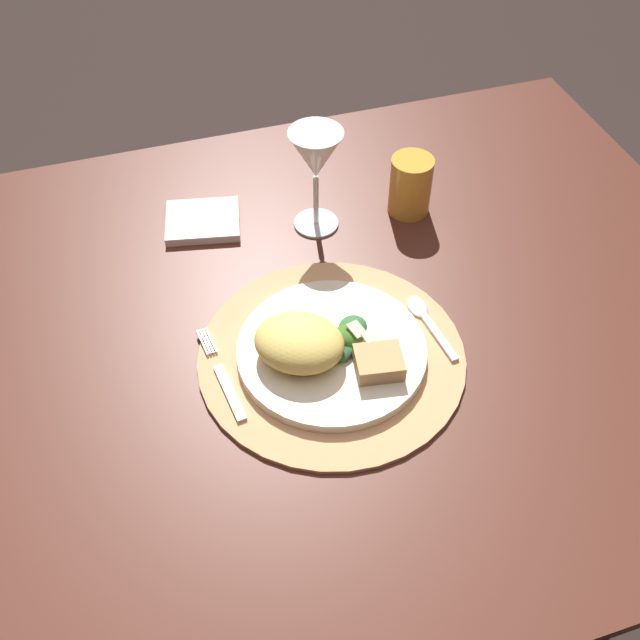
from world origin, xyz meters
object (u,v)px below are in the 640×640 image
at_px(fork, 223,378).
at_px(dinner_plate, 332,351).
at_px(dining_table, 314,406).
at_px(amber_tumbler, 410,186).
at_px(spoon, 425,317).
at_px(napkin, 203,221).
at_px(wine_glass, 316,158).

bearing_deg(fork, dinner_plate, -1.26).
bearing_deg(dining_table, amber_tumbler, 41.59).
bearing_deg(amber_tumbler, spoon, -106.63).
relative_size(napkin, amber_tumbler, 1.19).
xyz_separation_m(dining_table, fork, (-0.14, -0.06, 0.20)).
relative_size(spoon, wine_glass, 0.75).
relative_size(napkin, wine_glass, 0.68).
relative_size(fork, spoon, 1.28).
xyz_separation_m(spoon, napkin, (-0.25, 0.29, -0.00)).
bearing_deg(wine_glass, dining_table, -108.13).
bearing_deg(fork, dining_table, 22.93).
bearing_deg(napkin, wine_glass, -17.40).
distance_m(dining_table, fork, 0.25).
distance_m(spoon, amber_tumbler, 0.24).
bearing_deg(dinner_plate, fork, 178.74).
height_order(fork, napkin, napkin).
bearing_deg(dinner_plate, amber_tumbler, 50.32).
xyz_separation_m(fork, amber_tumbler, (0.35, 0.25, 0.04)).
distance_m(dining_table, wine_glass, 0.37).
xyz_separation_m(dining_table, dinner_plate, (0.01, -0.06, 0.20)).
bearing_deg(dining_table, spoon, -14.58).
bearing_deg(wine_glass, spoon, -71.25).
xyz_separation_m(dinner_plate, wine_glass, (0.06, 0.26, 0.11)).
bearing_deg(napkin, dinner_plate, -71.16).
height_order(napkin, amber_tumbler, amber_tumbler).
bearing_deg(wine_glass, napkin, 162.60).
bearing_deg(dining_table, wine_glass, 71.87).
relative_size(dining_table, dinner_plate, 5.13).
xyz_separation_m(wine_glass, amber_tumbler, (0.15, -0.01, -0.07)).
distance_m(dinner_plate, amber_tumbler, 0.33).
bearing_deg(dinner_plate, spoon, 9.48).
relative_size(wine_glass, amber_tumbler, 1.76).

